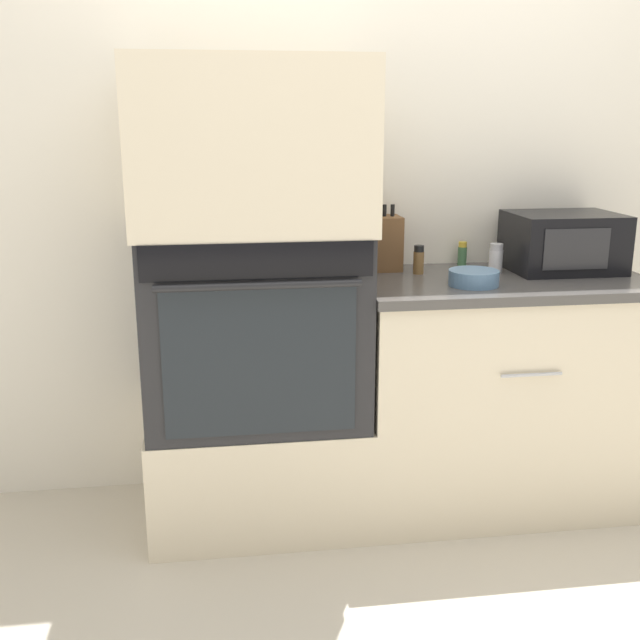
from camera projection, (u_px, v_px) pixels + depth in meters
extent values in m
plane|color=beige|center=(375.00, 546.00, 2.68)|extent=(12.00, 12.00, 0.00)
cube|color=silver|center=(348.00, 180.00, 2.96)|extent=(8.00, 0.05, 2.50)
cube|color=beige|center=(258.00, 463.00, 2.86)|extent=(0.80, 0.60, 0.42)
cube|color=black|center=(255.00, 323.00, 2.72)|extent=(0.77, 0.59, 0.69)
cube|color=black|center=(258.00, 261.00, 2.36)|extent=(0.74, 0.01, 0.12)
cube|color=orange|center=(258.00, 261.00, 2.35)|extent=(0.09, 0.00, 0.03)
cube|color=black|center=(260.00, 361.00, 2.44)|extent=(0.63, 0.01, 0.51)
cylinder|color=black|center=(259.00, 286.00, 2.35)|extent=(0.66, 0.02, 0.02)
cube|color=beige|center=(250.00, 146.00, 2.55)|extent=(0.80, 0.60, 0.57)
cube|color=beige|center=(495.00, 395.00, 2.93)|extent=(1.07, 0.60, 0.87)
cube|color=#474442|center=(502.00, 282.00, 2.81)|extent=(1.09, 0.63, 0.03)
cylinder|color=#B7B7BC|center=(532.00, 375.00, 2.58)|extent=(0.22, 0.01, 0.01)
cube|color=black|center=(563.00, 242.00, 2.91)|extent=(0.41, 0.32, 0.22)
cube|color=#28282B|center=(577.00, 249.00, 2.75)|extent=(0.25, 0.01, 0.15)
cube|color=brown|center=(384.00, 243.00, 2.93)|extent=(0.13, 0.14, 0.21)
cylinder|color=black|center=(376.00, 211.00, 2.89)|extent=(0.02, 0.02, 0.04)
cylinder|color=black|center=(384.00, 210.00, 2.89)|extent=(0.02, 0.02, 0.04)
cylinder|color=black|center=(393.00, 210.00, 2.90)|extent=(0.02, 0.02, 0.04)
cylinder|color=#517599|center=(474.00, 278.00, 2.67)|extent=(0.18, 0.18, 0.06)
cylinder|color=silver|center=(496.00, 261.00, 2.89)|extent=(0.05, 0.05, 0.09)
cylinder|color=#B7B7BC|center=(497.00, 247.00, 2.88)|extent=(0.05, 0.05, 0.02)
cylinder|color=#427047|center=(462.00, 256.00, 3.03)|extent=(0.04, 0.04, 0.07)
cylinder|color=gold|center=(463.00, 244.00, 3.02)|extent=(0.03, 0.03, 0.02)
cylinder|color=brown|center=(419.00, 263.00, 2.86)|extent=(0.04, 0.04, 0.09)
cylinder|color=black|center=(419.00, 249.00, 2.85)|extent=(0.04, 0.04, 0.02)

